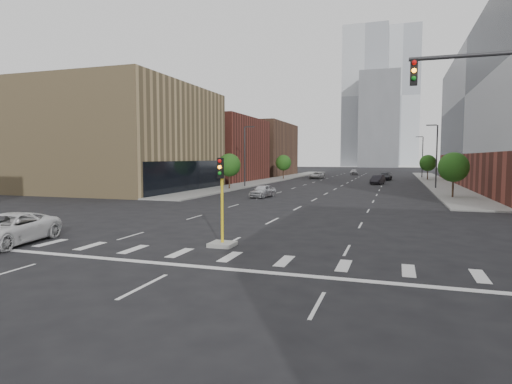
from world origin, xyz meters
The scene contains 23 objects.
ground centered at (0.00, 0.00, 0.00)m, with size 400.00×400.00×0.00m, color black.
sidewalk_left_far centered at (-15.00, 74.00, 0.07)m, with size 5.00×92.00×0.15m, color gray.
sidewalk_right_far centered at (15.00, 74.00, 0.07)m, with size 5.00×92.00×0.15m, color gray.
building_left_mid centered at (-27.50, 40.00, 7.00)m, with size 20.00×24.00×14.00m, color tan.
building_left_far_a centered at (-27.50, 66.00, 6.00)m, with size 20.00×22.00×12.00m, color brown.
building_left_far_b centered at (-27.50, 92.00, 6.50)m, with size 20.00×24.00×13.00m, color brown.
tower_left centered at (-8.00, 220.00, 35.00)m, with size 22.00×22.00×70.00m, color #B2B7BC.
tower_right centered at (10.00, 260.00, 40.00)m, with size 20.00×20.00×80.00m, color #B2B7BC.
tower_mid centered at (0.00, 200.00, 22.00)m, with size 18.00×18.00×44.00m, color slate.
median_traffic_signal centered at (0.00, 8.97, 0.97)m, with size 1.20×1.20×4.40m.
streetlight_right_a centered at (13.41, 55.00, 5.01)m, with size 1.60×0.22×9.07m.
streetlight_right_b centered at (13.41, 90.00, 5.01)m, with size 1.60×0.22×9.07m.
streetlight_left centered at (-13.41, 50.00, 5.01)m, with size 1.60×0.22×9.07m.
tree_left_near centered at (-14.00, 45.00, 3.39)m, with size 3.20×3.20×4.85m.
tree_left_far centered at (-14.00, 75.00, 3.39)m, with size 3.20×3.20×4.85m.
tree_right_near centered at (14.00, 40.00, 3.39)m, with size 3.20×3.20×4.85m.
tree_right_far centered at (14.00, 80.00, 3.39)m, with size 3.20×3.20×4.85m.
car_near_left centered at (-5.99, 34.95, 0.71)m, with size 1.68×4.19×1.43m, color silver.
car_mid_right centered at (5.21, 63.41, 0.76)m, with size 1.61×4.62×1.52m, color black.
car_far_left centered at (-7.87, 79.75, 0.71)m, with size 2.35×5.10×1.42m, color #BDBDBD.
car_deep_right centered at (6.05, 76.79, 0.76)m, with size 2.12×5.22×1.52m, color black.
car_distant centered at (-2.30, 102.63, 0.78)m, with size 1.84×4.57×1.56m, color #A2A3A7.
parked_minivan centered at (-10.49, 6.00, 0.79)m, with size 2.61×5.66×1.57m, color silver.
Camera 1 is at (8.15, -10.43, 4.40)m, focal length 30.00 mm.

